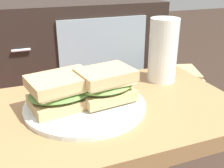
{
  "coord_description": "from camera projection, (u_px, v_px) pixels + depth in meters",
  "views": [
    {
      "loc": [
        -0.18,
        -0.48,
        0.73
      ],
      "look_at": [
        0.0,
        0.0,
        0.51
      ],
      "focal_mm": 42.97,
      "sensor_mm": 36.0,
      "label": 1
    }
  ],
  "objects": [
    {
      "name": "side_table",
      "position": [
        110.0,
        140.0,
        0.61
      ],
      "size": [
        0.56,
        0.36,
        0.46
      ],
      "color": "olive",
      "rests_on": "ground"
    },
    {
      "name": "tv_cabinet",
      "position": [
        71.0,
        55.0,
        1.5
      ],
      "size": [
        0.96,
        0.46,
        0.58
      ],
      "color": "black",
      "rests_on": "ground"
    },
    {
      "name": "plate",
      "position": [
        85.0,
        105.0,
        0.57
      ],
      "size": [
        0.26,
        0.26,
        0.01
      ],
      "primitive_type": "cylinder",
      "color": "silver",
      "rests_on": "side_table"
    },
    {
      "name": "sandwich_front",
      "position": [
        62.0,
        91.0,
        0.54
      ],
      "size": [
        0.15,
        0.12,
        0.07
      ],
      "color": "tan",
      "rests_on": "plate"
    },
    {
      "name": "sandwich_back",
      "position": [
        106.0,
        84.0,
        0.57
      ],
      "size": [
        0.13,
        0.11,
        0.07
      ],
      "color": "tan",
      "rests_on": "plate"
    },
    {
      "name": "beer_glass",
      "position": [
        163.0,
        52.0,
        0.68
      ],
      "size": [
        0.07,
        0.07,
        0.16
      ],
      "color": "silver",
      "rests_on": "side_table"
    },
    {
      "name": "paper_bag",
      "position": [
        173.0,
        101.0,
        1.28
      ],
      "size": [
        0.25,
        0.22,
        0.31
      ],
      "color": "tan",
      "rests_on": "ground"
    }
  ]
}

